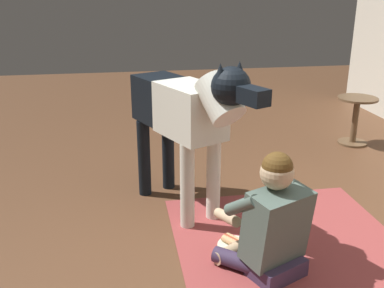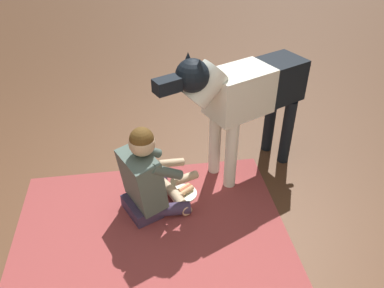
{
  "view_description": "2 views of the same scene",
  "coord_description": "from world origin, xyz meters",
  "px_view_note": "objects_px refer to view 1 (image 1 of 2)",
  "views": [
    {
      "loc": [
        2.36,
        -0.85,
        1.78
      ],
      "look_at": [
        -0.48,
        -0.38,
        0.75
      ],
      "focal_mm": 41.58,
      "sensor_mm": 36.0,
      "label": 1
    },
    {
      "loc": [
        -0.02,
        2.55,
        2.42
      ],
      "look_at": [
        -0.4,
        0.02,
        0.62
      ],
      "focal_mm": 36.26,
      "sensor_mm": 36.0,
      "label": 2
    }
  ],
  "objects_px": {
    "hot_dog_on_plate": "(235,243)",
    "round_side_table": "(356,116)",
    "person_sitting_on_floor": "(270,224)",
    "large_dog": "(185,114)"
  },
  "relations": [
    {
      "from": "person_sitting_on_floor",
      "to": "large_dog",
      "type": "height_order",
      "value": "large_dog"
    },
    {
      "from": "large_dog",
      "to": "hot_dog_on_plate",
      "type": "distance_m",
      "value": 1.04
    },
    {
      "from": "large_dog",
      "to": "hot_dog_on_plate",
      "type": "relative_size",
      "value": 6.04
    },
    {
      "from": "large_dog",
      "to": "round_side_table",
      "type": "bearing_deg",
      "value": 121.02
    },
    {
      "from": "person_sitting_on_floor",
      "to": "large_dog",
      "type": "relative_size",
      "value": 0.55
    },
    {
      "from": "person_sitting_on_floor",
      "to": "large_dog",
      "type": "bearing_deg",
      "value": -155.37
    },
    {
      "from": "person_sitting_on_floor",
      "to": "large_dog",
      "type": "distance_m",
      "value": 1.1
    },
    {
      "from": "large_dog",
      "to": "round_side_table",
      "type": "relative_size",
      "value": 2.73
    },
    {
      "from": "hot_dog_on_plate",
      "to": "round_side_table",
      "type": "bearing_deg",
      "value": 134.57
    },
    {
      "from": "large_dog",
      "to": "round_side_table",
      "type": "distance_m",
      "value": 2.63
    }
  ]
}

